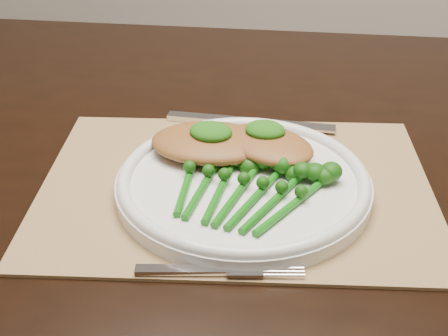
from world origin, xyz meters
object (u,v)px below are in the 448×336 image
(dinner_plate, at_px, (243,182))
(broccolini_bundle, at_px, (237,194))
(chicken_fillet_left, at_px, (211,143))
(placemat, at_px, (236,187))

(dinner_plate, height_order, broccolini_bundle, broccolini_bundle)
(dinner_plate, xyz_separation_m, chicken_fillet_left, (-0.05, 0.05, 0.02))
(placemat, relative_size, broccolini_bundle, 2.59)
(placemat, xyz_separation_m, chicken_fillet_left, (-0.04, 0.03, 0.03))
(chicken_fillet_left, bearing_deg, broccolini_bundle, -66.49)
(chicken_fillet_left, relative_size, broccolini_bundle, 0.82)
(placemat, height_order, broccolini_bundle, broccolini_bundle)
(placemat, bearing_deg, dinner_plate, -56.58)
(placemat, xyz_separation_m, dinner_plate, (0.01, -0.01, 0.02))
(chicken_fillet_left, bearing_deg, placemat, -50.74)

